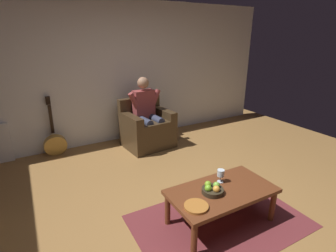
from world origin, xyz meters
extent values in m
plane|color=olive|center=(0.00, 0.00, 0.00)|extent=(7.44, 7.44, 0.00)
cube|color=white|center=(0.00, -2.75, 1.26)|extent=(6.60, 0.06, 2.52)
cube|color=maroon|center=(-0.13, 0.11, 0.00)|extent=(1.83, 1.22, 0.01)
cube|color=#3E2D1B|center=(-0.33, -2.13, 0.20)|extent=(0.87, 0.77, 0.41)
cube|color=#3E2D1B|center=(-0.34, -2.07, 0.46)|extent=(0.57, 0.63, 0.10)
cube|color=#3E2D1B|center=(-0.66, -2.15, 0.53)|extent=(0.20, 0.71, 0.24)
cube|color=#3E2D1B|center=(0.00, -2.10, 0.53)|extent=(0.20, 0.71, 0.24)
cube|color=#3E2D1B|center=(-0.31, -2.42, 0.63)|extent=(0.82, 0.19, 0.45)
cube|color=#923C3B|center=(-0.32, -2.25, 0.76)|extent=(0.39, 0.21, 0.50)
sphere|color=#A87A5B|center=(-0.32, -2.25, 1.14)|extent=(0.20, 0.20, 0.20)
cylinder|color=#33384E|center=(-0.45, -2.05, 0.52)|extent=(0.17, 0.42, 0.13)
cylinder|color=#33384E|center=(-0.47, -1.85, 0.25)|extent=(0.13, 0.13, 0.51)
cylinder|color=#923C3B|center=(-0.54, -2.22, 0.87)|extent=(0.21, 0.11, 0.29)
cylinder|color=#33384E|center=(-0.23, -2.03, 0.52)|extent=(0.17, 0.42, 0.13)
cylinder|color=#33384E|center=(-0.24, -1.83, 0.25)|extent=(0.13, 0.13, 0.51)
cylinder|color=#923C3B|center=(-0.11, -2.18, 0.87)|extent=(0.21, 0.11, 0.29)
cube|color=brown|center=(-0.13, 0.11, 0.38)|extent=(1.13, 0.61, 0.04)
cylinder|color=brown|center=(-0.64, 0.37, 0.18)|extent=(0.06, 0.06, 0.36)
cylinder|color=brown|center=(0.38, 0.36, 0.18)|extent=(0.06, 0.06, 0.36)
cylinder|color=brown|center=(-0.64, -0.13, 0.18)|extent=(0.06, 0.06, 0.36)
cylinder|color=brown|center=(0.38, -0.14, 0.18)|extent=(0.06, 0.06, 0.36)
cylinder|color=#AC8239|center=(1.18, -2.54, 0.18)|extent=(0.36, 0.16, 0.37)
cylinder|color=black|center=(1.18, -2.49, 0.20)|extent=(0.10, 0.02, 0.10)
cube|color=black|center=(1.18, -2.62, 0.61)|extent=(0.05, 0.12, 0.50)
cube|color=black|center=(1.18, -2.67, 0.92)|extent=(0.07, 0.05, 0.14)
cylinder|color=silver|center=(-0.21, -0.01, 0.41)|extent=(0.07, 0.07, 0.01)
cylinder|color=silver|center=(-0.21, -0.01, 0.44)|extent=(0.01, 0.01, 0.07)
cylinder|color=silver|center=(-0.21, -0.01, 0.51)|extent=(0.08, 0.08, 0.07)
cylinder|color=#590C19|center=(-0.21, -0.01, 0.49)|extent=(0.07, 0.07, 0.03)
cylinder|color=#30291B|center=(-0.01, 0.11, 0.43)|extent=(0.22, 0.22, 0.05)
sphere|color=#70B227|center=(0.05, 0.11, 0.47)|extent=(0.07, 0.07, 0.07)
sphere|color=gold|center=(-0.01, 0.16, 0.47)|extent=(0.07, 0.07, 0.07)
sphere|color=#73B33B|center=(-0.06, 0.11, 0.47)|extent=(0.07, 0.07, 0.07)
sphere|color=#76A526|center=(0.01, 0.05, 0.47)|extent=(0.07, 0.07, 0.07)
cylinder|color=#B26D2D|center=(0.28, 0.22, 0.42)|extent=(0.23, 0.23, 0.02)
camera|label=1|loc=(1.49, 1.85, 1.91)|focal=27.58mm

